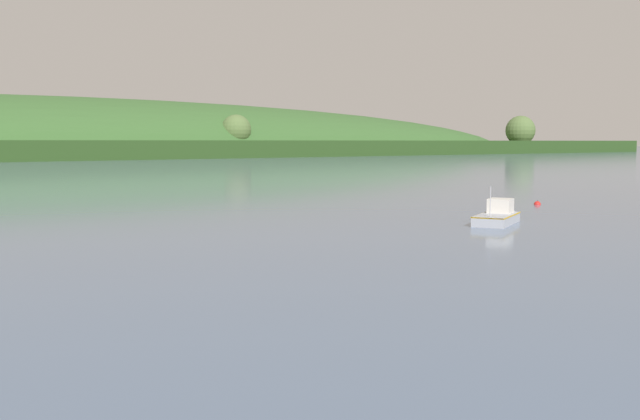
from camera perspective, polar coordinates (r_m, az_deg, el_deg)
far_shoreline_hill at (r=263.20m, az=-20.48°, el=3.97°), size 590.98×144.50×41.71m
fishing_boat_moored at (r=50.09m, az=13.84°, el=-0.62°), size 5.65×4.53×3.37m
mooring_buoy_midchannel at (r=65.68m, az=16.70°, el=0.41°), size 0.60×0.60×0.68m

